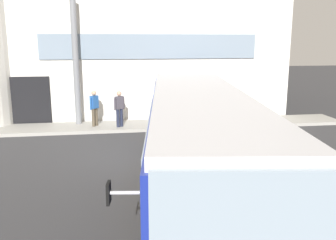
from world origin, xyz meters
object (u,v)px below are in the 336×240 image
Objects in this scene: bus_main_foreground at (198,140)px; safety_bollard_yellow at (204,121)px; passenger_near_column at (94,106)px; passenger_by_doorway at (119,107)px; entry_support_column at (76,62)px.

safety_bollard_yellow is (1.78, 6.26, -0.89)m from bus_main_foreground.
passenger_near_column and passenger_by_doorway have the same top height.
entry_support_column is 9.16m from bus_main_foreground.
passenger_by_doorway is at bearing 106.13° from bus_main_foreground.
bus_main_foreground is 7.43× the size of passenger_near_column.
bus_main_foreground reaches higher than passenger_by_doorway.
passenger_near_column is 1.20m from passenger_by_doorway.
bus_main_foreground is at bearing -63.63° from entry_support_column.
bus_main_foreground reaches higher than safety_bollard_yellow.
passenger_near_column is 1.00× the size of passenger_by_doorway.
passenger_near_column is at bearing 113.28° from bus_main_foreground.
passenger_near_column is (-3.19, 7.42, -0.26)m from bus_main_foreground.
passenger_by_doorway is 3.97m from safety_bollard_yellow.
entry_support_column is 3.53× the size of passenger_by_doorway.
safety_bollard_yellow is at bearing -12.10° from passenger_by_doorway.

